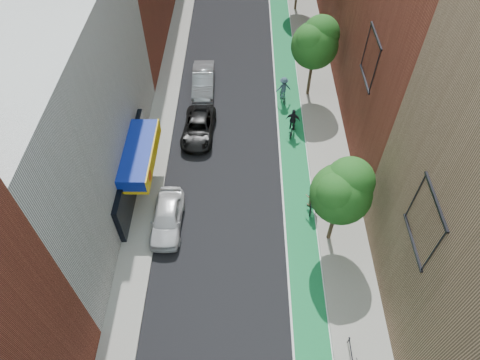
{
  "coord_description": "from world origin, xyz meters",
  "views": [
    {
      "loc": [
        0.35,
        -4.36,
        22.3
      ],
      "look_at": [
        0.16,
        13.38,
        1.5
      ],
      "focal_mm": 32.0,
      "sensor_mm": 36.0,
      "label": 1
    }
  ],
  "objects_px": {
    "parked_car_white": "(167,217)",
    "cyclist_lane_near": "(311,200)",
    "parked_car_silver": "(203,81)",
    "cyclist_lane_far": "(283,90)",
    "cyclist_lane_mid": "(293,125)",
    "parked_car_black": "(198,128)"
  },
  "relations": [
    {
      "from": "parked_car_white",
      "to": "cyclist_lane_far",
      "type": "height_order",
      "value": "cyclist_lane_far"
    },
    {
      "from": "parked_car_silver",
      "to": "parked_car_black",
      "type": "bearing_deg",
      "value": -91.48
    },
    {
      "from": "parked_car_silver",
      "to": "cyclist_lane_near",
      "type": "distance_m",
      "value": 14.61
    },
    {
      "from": "parked_car_white",
      "to": "parked_car_silver",
      "type": "height_order",
      "value": "parked_car_silver"
    },
    {
      "from": "parked_car_white",
      "to": "cyclist_lane_mid",
      "type": "height_order",
      "value": "cyclist_lane_mid"
    },
    {
      "from": "parked_car_black",
      "to": "cyclist_lane_far",
      "type": "distance_m",
      "value": 7.7
    },
    {
      "from": "parked_car_black",
      "to": "cyclist_lane_near",
      "type": "bearing_deg",
      "value": -38.58
    },
    {
      "from": "parked_car_black",
      "to": "cyclist_lane_near",
      "type": "xyz_separation_m",
      "value": [
        7.7,
        -6.84,
        0.22
      ]
    },
    {
      "from": "parked_car_silver",
      "to": "cyclist_lane_far",
      "type": "distance_m",
      "value": 6.68
    },
    {
      "from": "parked_car_white",
      "to": "cyclist_lane_far",
      "type": "relative_size",
      "value": 2.06
    },
    {
      "from": "cyclist_lane_near",
      "to": "cyclist_lane_far",
      "type": "height_order",
      "value": "cyclist_lane_far"
    },
    {
      "from": "parked_car_white",
      "to": "cyclist_lane_mid",
      "type": "xyz_separation_m",
      "value": [
        8.31,
        8.5,
        0.06
      ]
    },
    {
      "from": "cyclist_lane_mid",
      "to": "parked_car_white",
      "type": "bearing_deg",
      "value": 60.27
    },
    {
      "from": "parked_car_silver",
      "to": "cyclist_lane_far",
      "type": "xyz_separation_m",
      "value": [
        6.51,
        -1.47,
        0.24
      ]
    },
    {
      "from": "cyclist_lane_mid",
      "to": "cyclist_lane_far",
      "type": "xyz_separation_m",
      "value": [
        -0.49,
        3.83,
        0.21
      ]
    },
    {
      "from": "parked_car_black",
      "to": "cyclist_lane_mid",
      "type": "xyz_separation_m",
      "value": [
        7.0,
        0.27,
        0.16
      ]
    },
    {
      "from": "parked_car_silver",
      "to": "cyclist_lane_far",
      "type": "bearing_deg",
      "value": -14.18
    },
    {
      "from": "parked_car_silver",
      "to": "cyclist_lane_far",
      "type": "height_order",
      "value": "cyclist_lane_far"
    },
    {
      "from": "cyclist_lane_near",
      "to": "cyclist_lane_mid",
      "type": "height_order",
      "value": "cyclist_lane_mid"
    },
    {
      "from": "parked_car_silver",
      "to": "cyclist_lane_mid",
      "type": "height_order",
      "value": "cyclist_lane_mid"
    },
    {
      "from": "parked_car_white",
      "to": "cyclist_lane_near",
      "type": "distance_m",
      "value": 9.12
    },
    {
      "from": "cyclist_lane_mid",
      "to": "cyclist_lane_near",
      "type": "bearing_deg",
      "value": 110.25
    }
  ]
}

